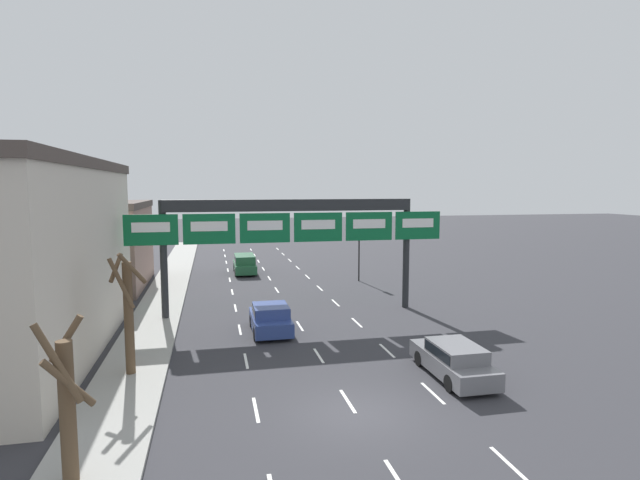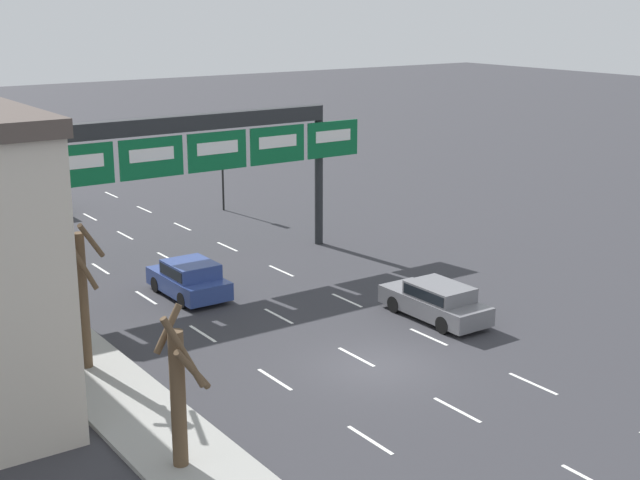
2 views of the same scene
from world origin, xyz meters
The scene contains 10 objects.
ground_plane centered at (0.00, 0.00, 0.00)m, with size 220.00×220.00×0.00m, color #333338.
sidewalk_left centered at (-8.00, 0.00, 0.07)m, with size 2.80×110.00×0.15m.
lane_dashes centered at (0.00, 13.50, 0.01)m, with size 6.72×67.00×0.01m.
sign_gantry centered at (0.00, 13.84, 5.65)m, with size 18.95×0.70×6.97m.
suv_green centered at (-1.87, 29.00, 0.93)m, with size 1.89×4.80×1.66m.
car_blue centered at (-1.73, 10.12, 0.81)m, with size 1.99×4.14×1.52m.
car_grey centered at (4.80, 2.28, 0.77)m, with size 1.84×4.69×1.44m.
traffic_light_near_gantry centered at (7.08, 23.20, 3.24)m, with size 0.30×0.35×4.52m.
tree_bare_closest centered at (-8.33, -2.51, 2.31)m, with size 1.40×1.28×4.32m.
tree_bare_second centered at (-8.02, 5.09, 2.77)m, with size 1.50×1.45×5.04m.
Camera 2 is at (-17.29, -21.66, 11.82)m, focal length 50.00 mm.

